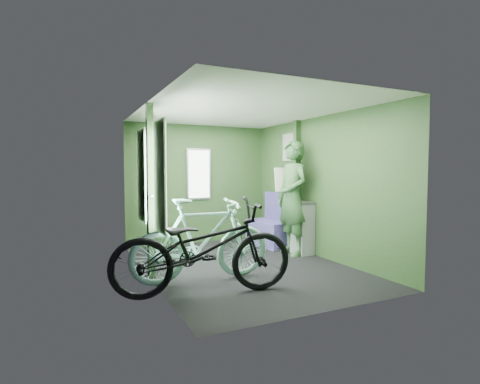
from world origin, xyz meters
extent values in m
plane|color=black|center=(0.00, 0.00, 0.00)|extent=(4.00, 4.00, 0.00)
cube|color=silver|center=(0.00, 0.00, 2.30)|extent=(2.80, 4.00, 0.02)
cube|color=#294621|center=(0.00, 2.00, 1.15)|extent=(2.80, 0.02, 2.30)
cube|color=#294621|center=(0.00, -2.00, 1.15)|extent=(2.80, 0.02, 2.30)
cube|color=#294621|center=(-1.40, 0.00, 1.15)|extent=(0.02, 4.00, 2.30)
cube|color=#294621|center=(1.40, 0.00, 1.15)|extent=(0.02, 4.00, 2.30)
cube|color=#294621|center=(-1.36, 0.00, 1.15)|extent=(0.08, 0.12, 2.30)
cube|color=silver|center=(-1.35, -0.55, 1.35)|extent=(0.02, 0.56, 1.34)
cube|color=silver|center=(-1.35, 0.55, 1.35)|extent=(0.02, 0.56, 1.34)
cube|color=white|center=(-1.34, -0.55, 1.88)|extent=(0.00, 0.12, 0.12)
cube|color=white|center=(-1.34, 0.55, 1.88)|extent=(0.00, 0.12, 0.12)
cylinder|color=silver|center=(-1.29, 0.00, 1.10)|extent=(0.03, 0.40, 0.03)
cube|color=#294621|center=(1.35, 0.60, 1.15)|extent=(0.10, 0.10, 2.30)
cube|color=white|center=(1.38, 0.90, 1.85)|extent=(0.02, 0.40, 0.50)
cube|color=silver|center=(0.00, 1.96, 1.35)|extent=(0.50, 0.02, 1.00)
imported|color=black|center=(-0.98, -1.00, 0.00)|extent=(2.19, 1.16, 1.15)
imported|color=#8AD0BB|center=(-0.83, -0.53, 0.00)|extent=(1.85, 0.75, 1.16)
imported|color=#345B31|center=(1.08, 0.32, 0.96)|extent=(0.46, 0.70, 1.92)
cube|color=silver|center=(1.08, 0.62, 1.26)|extent=(0.32, 0.08, 0.42)
cube|color=gray|center=(1.26, 0.27, 0.45)|extent=(0.26, 0.37, 0.89)
cube|color=navy|center=(1.12, 1.13, 0.24)|extent=(0.63, 1.00, 0.47)
cube|color=navy|center=(1.35, 1.13, 0.73)|extent=(0.17, 0.94, 0.52)
camera|label=1|loc=(-2.41, -4.96, 1.43)|focal=28.00mm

